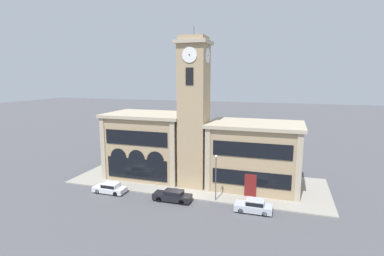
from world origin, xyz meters
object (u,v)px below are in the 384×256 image
at_px(street_lamp, 216,171).
at_px(parked_car_mid, 173,195).
at_px(parked_car_far, 254,206).
at_px(parked_car_near, 110,188).

bearing_deg(street_lamp, parked_car_mid, -162.37).
distance_m(parked_car_mid, parked_car_far, 9.98).
distance_m(parked_car_near, parked_car_far, 18.96).
relative_size(parked_car_mid, parked_car_far, 1.13).
xyz_separation_m(parked_car_near, parked_car_far, (18.96, -0.00, 0.07)).
xyz_separation_m(parked_car_near, parked_car_mid, (8.98, -0.00, 0.04)).
relative_size(parked_car_near, street_lamp, 0.76).
height_order(parked_car_near, street_lamp, street_lamp).
distance_m(parked_car_near, street_lamp, 14.52).
height_order(parked_car_far, street_lamp, street_lamp).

